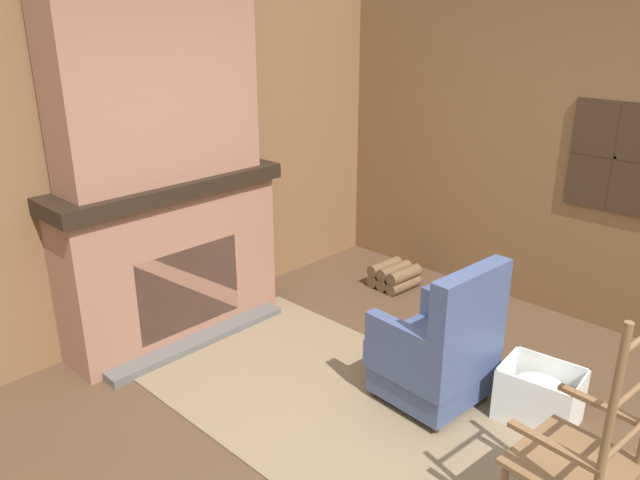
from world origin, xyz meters
name	(u,v)px	position (x,y,z in m)	size (l,w,h in m)	color
ground_plane	(399,461)	(0.00, 0.00, 0.00)	(14.00, 14.00, 0.00)	#4C3523
wood_panel_wall_left	(145,167)	(-2.40, 0.00, 1.28)	(0.06, 5.35, 2.55)	brown
wood_panel_wall_back	(602,165)	(0.00, 2.40, 1.28)	(5.35, 0.09, 2.55)	brown
fireplace_hearth	(173,259)	(-2.15, 0.00, 0.61)	(0.64, 1.77, 1.23)	#93604C
chimney_breast	(156,86)	(-2.16, 0.00, 1.88)	(0.38, 1.47, 1.30)	#93604C
area_rug	(357,413)	(-0.45, 0.17, 0.01)	(3.16, 1.56, 0.01)	#7A664C
armchair	(438,352)	(-0.18, 0.62, 0.36)	(0.65, 0.67, 0.98)	#3D4C75
rocking_chair	(582,467)	(0.92, 0.12, 0.44)	(0.84, 0.55, 1.31)	brown
firewood_stack	(394,276)	(-1.45, 1.83, 0.11)	(0.37, 0.38, 0.21)	brown
laundry_basket	(539,395)	(0.38, 0.89, 0.18)	(0.49, 0.40, 0.36)	white
oil_lamp_vase	(74,180)	(-2.20, -0.64, 1.34)	(0.11, 0.11, 0.30)	#47708E
storage_case	(237,153)	(-2.20, 0.70, 1.30)	(0.13, 0.24, 0.12)	gray
decorative_plate_on_mantel	(143,163)	(-2.22, -0.12, 1.35)	(0.06, 0.25, 0.24)	gold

